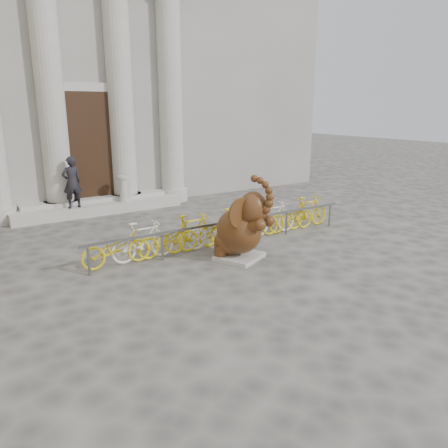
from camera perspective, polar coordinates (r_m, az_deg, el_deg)
ground at (r=8.38m, az=4.69°, el=-11.23°), size 80.00×80.00×0.00m
classical_building at (r=21.44m, az=-22.10°, el=20.22°), size 22.00×10.70×12.00m
entrance_steps at (r=16.36m, az=-16.03°, el=2.10°), size 6.00×1.20×0.36m
elephant_statue at (r=10.77m, az=2.22°, el=-0.67°), size 1.47×1.70×2.15m
bike_rack at (r=12.03m, az=0.07°, el=-0.34°), size 8.12×0.53×1.00m
pedestrian at (r=15.58m, az=-19.25°, el=5.16°), size 0.67×0.47×1.75m
balustrade_post at (r=16.23m, az=-13.00°, el=4.39°), size 0.38×0.38×0.93m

